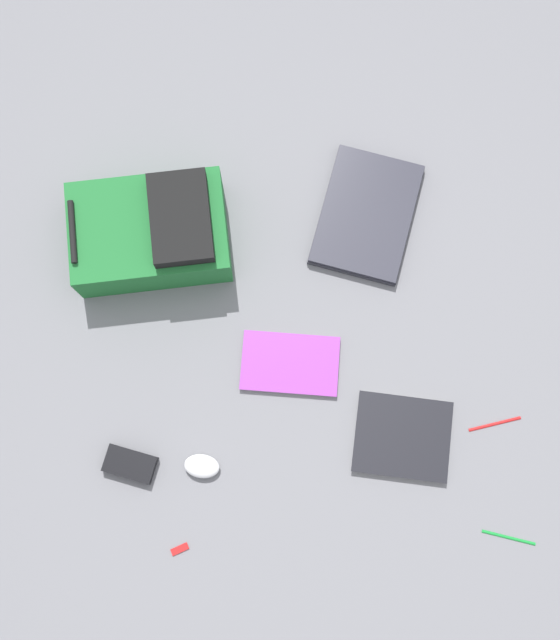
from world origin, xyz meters
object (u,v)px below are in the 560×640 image
Objects in this scene: power_brick at (130,464)px; pen_blue at (509,538)px; book_manual at (290,363)px; book_comic at (402,437)px; backpack at (153,232)px; usb_stick at (180,549)px; computer_mouse at (202,466)px; pen_black at (495,424)px; laptop at (367,214)px.

pen_blue is (-0.22, -0.98, -0.01)m from power_brick.
book_manual is 0.99× the size of book_comic.
backpack is at bearing -6.77° from power_brick.
power_brick is (-0.25, 0.43, 0.01)m from book_manual.
computer_mouse is at bearing -16.64° from usb_stick.
backpack is 9.50× the size of usb_stick.
book_manual is (-0.36, -0.36, -0.07)m from backpack.
book_comic is 3.04× the size of computer_mouse.
pen_blue is (-0.29, -0.01, -0.00)m from pen_black.
power_brick reaches higher than book_comic.
usb_stick is (-0.29, 0.85, -0.00)m from pen_black.
usb_stick is at bearing 89.79° from pen_blue.
power_brick is 0.98m from pen_black.
laptop is at bearing -85.07° from backpack.
power_brick is at bearing 96.28° from computer_mouse.
book_manual is 0.73m from pen_blue.
pen_blue is at bearing -90.21° from usb_stick.
usb_stick is at bearing 148.83° from laptop.
book_manual is at bearing 49.04° from pen_blue.
backpack is 3.32× the size of power_brick.
computer_mouse is at bearing -93.85° from power_brick.
computer_mouse reaches higher than pen_black.
book_comic reaches higher than pen_black.
book_comic is 2.02× the size of pen_blue.
power_brick is 1.01m from pen_blue.
pen_blue is (-0.89, -0.32, -0.01)m from laptop.
pen_black and pen_blue have the same top height.
book_comic is (-0.57, -0.65, -0.07)m from backpack.
book_comic is 1.96× the size of pen_black.
laptop is at bearing 19.61° from pen_blue.
pen_blue is at bearing -136.03° from book_comic.
pen_blue is at bearing -132.76° from backpack.
backpack reaches higher than pen_black.
pen_blue is 0.85m from usb_stick.
backpack reaches higher than pen_blue.
power_brick is (-0.67, 0.66, -0.00)m from laptop.
laptop is 0.67m from pen_black.
backpack is at bearing 48.66° from book_comic.
backpack is at bearing 58.76° from pen_black.
pen_blue is at bearing -160.39° from laptop.
computer_mouse is (-0.27, 0.24, 0.01)m from book_manual.
book_manual is 2.12× the size of power_brick.
computer_mouse is 0.22m from usb_stick.
computer_mouse is 2.02× the size of usb_stick.
power_brick is at bearing 94.09° from pen_black.
laptop is at bearing -44.90° from power_brick.
book_comic is (-0.21, -0.29, 0.00)m from book_manual.
computer_mouse is 0.66× the size of pen_blue.
pen_black is at bearing -121.24° from backpack.
book_manual is at bearing 71.33° from pen_black.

